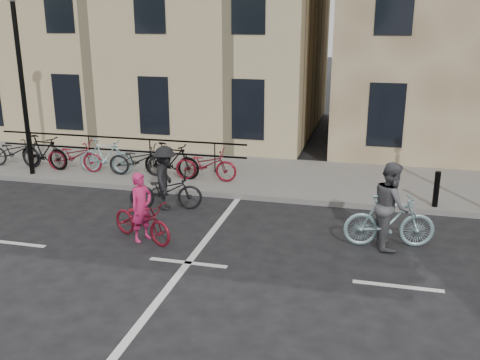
% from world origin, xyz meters
% --- Properties ---
extents(ground, '(120.00, 120.00, 0.00)m').
position_xyz_m(ground, '(0.00, 0.00, 0.00)').
color(ground, black).
rests_on(ground, ground).
extents(sidewalk, '(46.00, 4.00, 0.15)m').
position_xyz_m(sidewalk, '(-4.00, 6.00, 0.07)').
color(sidewalk, slate).
rests_on(sidewalk, ground).
extents(building_west, '(20.00, 10.00, 10.00)m').
position_xyz_m(building_west, '(-9.00, 13.00, 5.15)').
color(building_west, tan).
rests_on(building_west, sidewalk).
extents(lamp_post, '(0.36, 0.36, 5.28)m').
position_xyz_m(lamp_post, '(-6.50, 4.40, 3.49)').
color(lamp_post, black).
rests_on(lamp_post, sidewalk).
extents(bollard_east, '(0.14, 0.14, 0.90)m').
position_xyz_m(bollard_east, '(5.00, 4.25, 0.60)').
color(bollard_east, black).
rests_on(bollard_east, sidewalk).
extents(parked_bikes, '(8.30, 1.23, 1.05)m').
position_xyz_m(parked_bikes, '(-4.35, 5.04, 0.64)').
color(parked_bikes, black).
rests_on(parked_bikes, sidewalk).
extents(cyclist_pink, '(1.80, 1.24, 1.52)m').
position_xyz_m(cyclist_pink, '(-1.34, 0.86, 0.53)').
color(cyclist_pink, maroon).
rests_on(cyclist_pink, ground).
extents(cyclist_grey, '(1.97, 1.00, 1.84)m').
position_xyz_m(cyclist_grey, '(3.84, 1.81, 0.74)').
color(cyclist_grey, '#8CB1B7').
rests_on(cyclist_grey, ground).
extents(cyclist_dark, '(1.93, 1.17, 1.63)m').
position_xyz_m(cyclist_dark, '(-1.58, 2.86, 0.64)').
color(cyclist_dark, black).
rests_on(cyclist_dark, ground).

